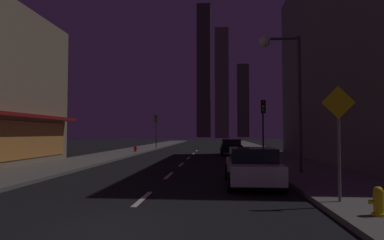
# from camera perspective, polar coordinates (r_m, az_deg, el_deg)

# --- Properties ---
(ground_plane) EXTENTS (78.00, 136.00, 0.10)m
(ground_plane) POSITION_cam_1_polar(r_m,az_deg,el_deg) (38.36, 1.13, -5.50)
(ground_plane) COLOR black
(sidewalk_right) EXTENTS (4.00, 76.00, 0.15)m
(sidewalk_right) POSITION_cam_1_polar(r_m,az_deg,el_deg) (38.58, 11.61, -5.24)
(sidewalk_right) COLOR #605E59
(sidewalk_right) RESTS_ON ground
(sidewalk_left) EXTENTS (4.00, 76.00, 0.15)m
(sidewalk_left) POSITION_cam_1_polar(r_m,az_deg,el_deg) (39.38, -9.13, -5.20)
(sidewalk_left) COLOR #605E59
(sidewalk_left) RESTS_ON ground
(lane_marking_center) EXTENTS (0.16, 33.40, 0.01)m
(lane_marking_center) POSITION_cam_1_polar(r_m,az_deg,el_deg) (20.06, -1.99, -8.15)
(lane_marking_center) COLOR silver
(lane_marking_center) RESTS_ON ground
(skyscraper_distant_tall) EXTENTS (6.84, 8.25, 66.72)m
(skyscraper_distant_tall) POSITION_cam_1_polar(r_m,az_deg,el_deg) (159.23, 2.18, 8.94)
(skyscraper_distant_tall) COLOR #423F32
(skyscraper_distant_tall) RESTS_ON ground
(skyscraper_distant_mid) EXTENTS (5.66, 7.01, 45.59)m
(skyscraper_distant_mid) POSITION_cam_1_polar(r_m,az_deg,el_deg) (131.54, 5.45, 6.68)
(skyscraper_distant_mid) COLOR #65604C
(skyscraper_distant_mid) RESTS_ON ground
(skyscraper_distant_short) EXTENTS (5.73, 5.04, 36.90)m
(skyscraper_distant_short) POSITION_cam_1_polar(r_m,az_deg,el_deg) (160.13, 9.33, 3.51)
(skyscraper_distant_short) COLOR #4A4637
(skyscraper_distant_short) RESTS_ON ground
(car_parked_near) EXTENTS (1.98, 4.24, 1.45)m
(car_parked_near) POSITION_cam_1_polar(r_m,az_deg,el_deg) (12.22, 10.93, -8.33)
(car_parked_near) COLOR silver
(car_parked_near) RESTS_ON ground
(car_parked_far) EXTENTS (1.98, 4.24, 1.45)m
(car_parked_far) POSITION_cam_1_polar(r_m,az_deg,el_deg) (28.87, 7.20, -4.92)
(car_parked_far) COLOR black
(car_parked_far) RESTS_ON ground
(fire_hydrant_yellow_near) EXTENTS (0.42, 0.30, 0.65)m
(fire_hydrant_yellow_near) POSITION_cam_1_polar(r_m,az_deg,el_deg) (8.39, 31.02, -12.76)
(fire_hydrant_yellow_near) COLOR yellow
(fire_hydrant_yellow_near) RESTS_ON sidewalk_right
(fire_hydrant_far_left) EXTENTS (0.42, 0.30, 0.65)m
(fire_hydrant_far_left) POSITION_cam_1_polar(r_m,az_deg,el_deg) (31.95, -10.33, -5.17)
(fire_hydrant_far_left) COLOR red
(fire_hydrant_far_left) RESTS_ON sidewalk_left
(traffic_light_near_right) EXTENTS (0.32, 0.48, 4.20)m
(traffic_light_near_right) POSITION_cam_1_polar(r_m,az_deg,el_deg) (22.17, 12.92, 0.70)
(traffic_light_near_right) COLOR #2D2D2D
(traffic_light_near_right) RESTS_ON sidewalk_right
(traffic_light_far_left) EXTENTS (0.32, 0.48, 4.20)m
(traffic_light_far_left) POSITION_cam_1_polar(r_m,az_deg,el_deg) (40.22, -6.62, -0.72)
(traffic_light_far_left) COLOR #2D2D2D
(traffic_light_far_left) RESTS_ON sidewalk_left
(street_lamp_right) EXTENTS (1.96, 0.56, 6.58)m
(street_lamp_right) POSITION_cam_1_polar(r_m,az_deg,el_deg) (15.68, 16.12, 8.92)
(street_lamp_right) COLOR #38383D
(street_lamp_right) RESTS_ON sidewalk_right
(pedestrian_crossing_sign) EXTENTS (0.91, 0.08, 3.15)m
(pedestrian_crossing_sign) POSITION_cam_1_polar(r_m,az_deg,el_deg) (9.43, 25.32, -2.15)
(pedestrian_crossing_sign) COLOR slate
(pedestrian_crossing_sign) RESTS_ON sidewalk_right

